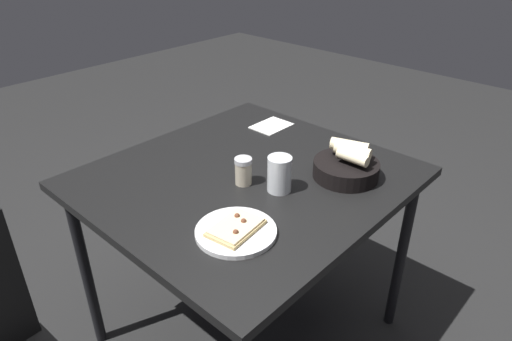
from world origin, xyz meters
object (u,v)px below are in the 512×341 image
at_px(bread_basket, 347,166).
at_px(beer_glass, 279,177).
at_px(pepper_shaker, 243,173).
at_px(pizza_plate, 236,230).
at_px(dining_table, 246,191).

xyz_separation_m(bread_basket, beer_glass, (-0.23, 0.11, 0.01)).
bearing_deg(pepper_shaker, pizza_plate, -140.24).
xyz_separation_m(dining_table, pepper_shaker, (-0.05, -0.03, 0.11)).
bearing_deg(pepper_shaker, beer_glass, -68.92).
height_order(dining_table, beer_glass, beer_glass).
relative_size(pizza_plate, beer_glass, 1.94).
height_order(pizza_plate, pepper_shaker, pepper_shaker).
xyz_separation_m(bread_basket, pepper_shaker, (-0.27, 0.22, 0.00)).
bearing_deg(beer_glass, bread_basket, -26.20).
xyz_separation_m(pizza_plate, beer_glass, (0.25, 0.06, 0.04)).
height_order(pizza_plate, beer_glass, beer_glass).
height_order(dining_table, pepper_shaker, pepper_shaker).
xyz_separation_m(dining_table, pizza_plate, (-0.26, -0.21, 0.08)).
height_order(dining_table, bread_basket, bread_basket).
bearing_deg(bread_basket, dining_table, 130.63).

